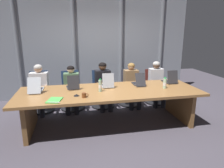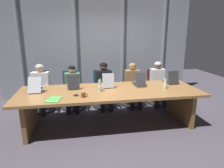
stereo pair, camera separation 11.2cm
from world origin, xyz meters
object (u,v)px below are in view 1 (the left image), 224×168
at_px(water_bottle_secondary, 165,83).
at_px(person_right_mid, 132,83).
at_px(laptop_left_end, 36,88).
at_px(coffee_mug_near, 84,95).
at_px(water_bottle_primary, 100,86).
at_px(office_chair_left_mid, 72,95).
at_px(laptop_right_mid, 138,82).
at_px(person_left_end, 39,86).
at_px(spiral_notepad, 54,100).
at_px(person_center, 103,83).
at_px(laptop_right_end, 170,80).
at_px(office_chair_left_end, 41,97).
at_px(person_right_end, 157,81).
at_px(office_chair_right_end, 155,90).
at_px(person_left_mid, 72,86).
at_px(office_chair_center, 102,93).
at_px(laptop_left_mid, 73,86).
at_px(conference_mic_left_side, 77,95).
at_px(office_chair_right_mid, 130,92).
at_px(laptop_center, 107,84).

bearing_deg(water_bottle_secondary, person_right_mid, 110.27).
relative_size(laptop_left_end, coffee_mug_near, 4.14).
bearing_deg(water_bottle_primary, office_chair_left_mid, 115.35).
xyz_separation_m(laptop_left_end, laptop_right_mid, (2.14, 0.04, -0.00)).
relative_size(person_left_end, spiral_notepad, 3.30).
bearing_deg(person_center, laptop_right_end, 62.75).
relative_size(laptop_left_end, laptop_right_mid, 1.14).
bearing_deg(office_chair_left_end, person_right_end, 77.47).
relative_size(water_bottle_secondary, coffee_mug_near, 1.89).
xyz_separation_m(office_chair_right_end, person_left_mid, (-2.24, -0.16, 0.28)).
height_order(laptop_left_end, person_right_mid, person_right_mid).
height_order(person_left_end, water_bottle_secondary, person_left_end).
bearing_deg(office_chair_left_end, office_chair_center, 80.57).
relative_size(laptop_left_end, office_chair_left_end, 0.53).
bearing_deg(laptop_left_end, laptop_right_end, -87.45).
bearing_deg(office_chair_center, office_chair_right_end, 84.04).
bearing_deg(office_chair_left_mid, water_bottle_secondary, 48.85).
bearing_deg(laptop_left_end, office_chair_right_end, -72.41).
height_order(laptop_right_end, person_left_mid, person_left_mid).
bearing_deg(person_right_end, office_chair_left_end, -88.18).
xyz_separation_m(person_left_end, person_center, (1.53, -0.00, 0.00)).
xyz_separation_m(laptop_left_mid, person_right_end, (2.17, 0.66, -0.16)).
xyz_separation_m(laptop_right_end, person_right_mid, (-0.71, 0.63, -0.18)).
height_order(office_chair_left_mid, person_left_end, person_left_end).
distance_m(office_chair_right_end, spiral_notepad, 2.99).
bearing_deg(conference_mic_left_side, laptop_left_mid, 96.04).
height_order(laptop_left_mid, water_bottle_secondary, laptop_left_mid).
bearing_deg(office_chair_right_mid, person_left_end, -79.35).
bearing_deg(office_chair_left_end, laptop_right_end, 65.62).
height_order(office_chair_left_mid, water_bottle_secondary, water_bottle_secondary).
bearing_deg(spiral_notepad, laptop_right_end, 30.72).
distance_m(laptop_left_mid, person_center, 1.02).
bearing_deg(office_chair_left_end, water_bottle_primary, 38.86).
height_order(laptop_center, office_chair_right_mid, laptop_center).
distance_m(laptop_left_end, person_right_end, 2.97).
xyz_separation_m(office_chair_right_mid, person_left_end, (-2.27, -0.15, 0.31)).
bearing_deg(coffee_mug_near, conference_mic_left_side, 138.08).
bearing_deg(laptop_left_end, office_chair_left_mid, -37.45).
relative_size(laptop_center, person_left_end, 0.35).
height_order(office_chair_right_mid, water_bottle_secondary, water_bottle_secondary).
relative_size(person_left_end, person_right_end, 1.02).
bearing_deg(spiral_notepad, person_right_mid, 51.42).
xyz_separation_m(office_chair_left_end, person_right_end, (2.94, -0.16, 0.29)).
xyz_separation_m(laptop_left_end, office_chair_left_mid, (0.69, 0.87, -0.46)).
bearing_deg(laptop_right_end, laptop_right_mid, 92.84).
distance_m(laptop_left_mid, coffee_mug_near, 0.67).
xyz_separation_m(laptop_right_mid, conference_mic_left_side, (-1.37, -0.52, -0.04)).
xyz_separation_m(laptop_right_end, office_chair_left_mid, (-2.22, 0.80, -0.46)).
height_order(laptop_center, conference_mic_left_side, laptop_center).
height_order(person_left_mid, person_right_mid, person_right_mid).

